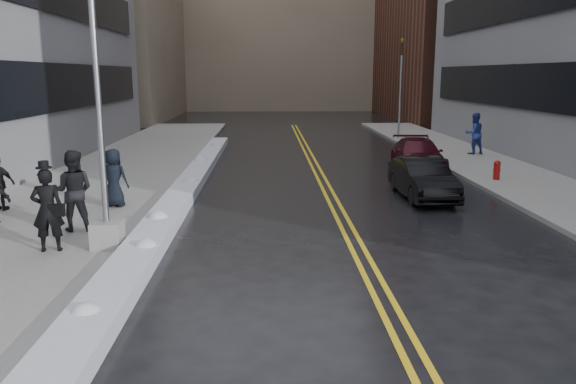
{
  "coord_description": "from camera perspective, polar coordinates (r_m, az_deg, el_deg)",
  "views": [
    {
      "loc": [
        0.39,
        -10.51,
        4.05
      ],
      "look_at": [
        0.86,
        2.52,
        1.3
      ],
      "focal_mm": 35.0,
      "sensor_mm": 36.0,
      "label": 1
    }
  ],
  "objects": [
    {
      "name": "fire_hydrant",
      "position": [
        22.52,
        20.45,
        2.2
      ],
      "size": [
        0.26,
        0.26,
        0.73
      ],
      "color": "maroon",
      "rests_on": "sidewalk_east"
    },
    {
      "name": "building_far",
      "position": [
        70.87,
        -0.79,
        17.52
      ],
      "size": [
        36.0,
        16.0,
        22.0
      ],
      "primitive_type": "cube",
      "color": "gray",
      "rests_on": "ground"
    },
    {
      "name": "car_black",
      "position": [
        19.07,
        13.51,
        1.35
      ],
      "size": [
        1.51,
        4.07,
        1.33
      ],
      "primitive_type": "imported",
      "rotation": [
        0.0,
        0.0,
        0.02
      ],
      "color": "black",
      "rests_on": "ground"
    },
    {
      "name": "building_west_far",
      "position": [
        57.0,
        -19.03,
        16.26
      ],
      "size": [
        14.0,
        22.0,
        18.0
      ],
      "primitive_type": "cube",
      "color": "gray",
      "rests_on": "ground"
    },
    {
      "name": "traffic_signal",
      "position": [
        35.46,
        11.35,
        10.62
      ],
      "size": [
        0.16,
        0.2,
        6.0
      ],
      "color": "gray",
      "rests_on": "sidewalk_east"
    },
    {
      "name": "lane_line_right",
      "position": [
        21.03,
        4.14,
        0.78
      ],
      "size": [
        0.12,
        50.0,
        0.01
      ],
      "primitive_type": "cube",
      "color": "gold",
      "rests_on": "ground"
    },
    {
      "name": "sidewalk_east",
      "position": [
        23.0,
        22.67,
        1.02
      ],
      "size": [
        4.0,
        50.0,
        0.15
      ],
      "primitive_type": "cube",
      "color": "gray",
      "rests_on": "ground"
    },
    {
      "name": "ground",
      "position": [
        11.27,
        -3.98,
        -9.18
      ],
      "size": [
        160.0,
        160.0,
        0.0
      ],
      "primitive_type": "plane",
      "color": "black",
      "rests_on": "ground"
    },
    {
      "name": "snow_ridge",
      "position": [
        19.13,
        -10.57,
        -0.01
      ],
      "size": [
        0.9,
        30.0,
        0.34
      ],
      "primitive_type": "cube",
      "color": "silver",
      "rests_on": "ground"
    },
    {
      "name": "lane_line_left",
      "position": [
        21.0,
        3.32,
        0.77
      ],
      "size": [
        0.12,
        50.0,
        0.01
      ],
      "primitive_type": "cube",
      "color": "gold",
      "rests_on": "ground"
    },
    {
      "name": "lamppost",
      "position": [
        13.13,
        -18.45,
        4.67
      ],
      "size": [
        0.65,
        0.65,
        7.62
      ],
      "color": "gray",
      "rests_on": "sidewalk_west"
    },
    {
      "name": "pedestrian_fedora",
      "position": [
        13.54,
        -23.23,
        -1.7
      ],
      "size": [
        0.76,
        0.57,
        1.88
      ],
      "primitive_type": "imported",
      "rotation": [
        0.0,
        0.0,
        3.33
      ],
      "color": "black",
      "rests_on": "sidewalk_west"
    },
    {
      "name": "pedestrian_east",
      "position": [
        29.38,
        18.38,
        5.66
      ],
      "size": [
        1.13,
        0.97,
        2.03
      ],
      "primitive_type": "imported",
      "rotation": [
        0.0,
        0.0,
        3.37
      ],
      "color": "navy",
      "rests_on": "sidewalk_east"
    },
    {
      "name": "car_maroon",
      "position": [
        24.56,
        13.06,
        3.69
      ],
      "size": [
        2.31,
        4.8,
        1.35
      ],
      "primitive_type": "imported",
      "rotation": [
        0.0,
        0.0,
        -0.09
      ],
      "color": "#360813",
      "rests_on": "ground"
    },
    {
      "name": "pedestrian_c",
      "position": [
        17.49,
        -17.28,
        1.39
      ],
      "size": [
        0.95,
        0.72,
        1.74
      ],
      "primitive_type": "imported",
      "rotation": [
        0.0,
        0.0,
        2.94
      ],
      "color": "black",
      "rests_on": "sidewalk_west"
    },
    {
      "name": "pedestrian_b",
      "position": [
        15.08,
        -20.96,
        0.13
      ],
      "size": [
        1.05,
        0.85,
        2.05
      ],
      "primitive_type": "imported",
      "rotation": [
        0.0,
        0.0,
        3.21
      ],
      "color": "black",
      "rests_on": "sidewalk_west"
    },
    {
      "name": "sidewalk_west",
      "position": [
        21.78,
        -18.41,
        0.77
      ],
      "size": [
        5.5,
        50.0,
        0.15
      ],
      "primitive_type": "cube",
      "color": "gray",
      "rests_on": "ground"
    }
  ]
}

